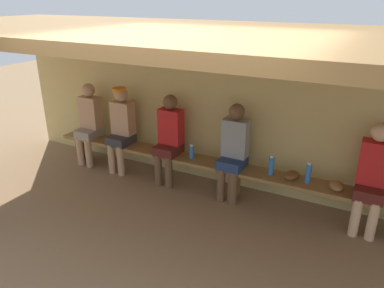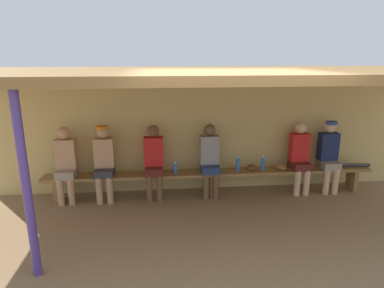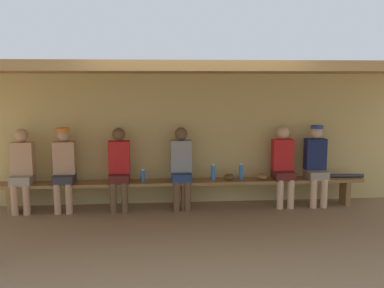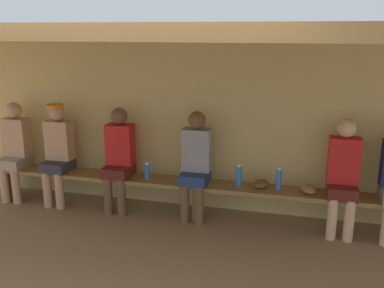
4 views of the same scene
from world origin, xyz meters
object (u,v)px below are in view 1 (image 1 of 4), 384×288
Objects in this scene: bench at (235,172)px; baseball_glove_worn at (336,186)px; water_bottle_blue at (308,173)px; water_bottle_orange at (271,166)px; player_shirtless_tan at (372,175)px; baseball_glove_tan at (292,175)px; water_bottle_clear at (192,152)px; player_in_white at (234,148)px; player_with_sunglasses at (169,136)px; player_in_blue at (121,126)px; player_in_red at (89,121)px.

bench is 1.31m from baseball_glove_worn.
water_bottle_blue is 0.47m from water_bottle_orange.
baseball_glove_tan is (-0.91, 0.02, -0.22)m from player_shirtless_tan.
player_in_white is at bearing 1.08° from water_bottle_clear.
water_bottle_orange reaches higher than baseball_glove_tan.
player_with_sunglasses is at bearing 178.22° from water_bottle_clear.
player_shirtless_tan reaches higher than bench.
water_bottle_blue is at bearing 0.76° from bench.
water_bottle_clear is at bearing 111.94° from baseball_glove_tan.
water_bottle_orange is at bearing 179.75° from player_shirtless_tan.
player_with_sunglasses is at bearing 111.29° from baseball_glove_tan.
player_in_blue reaches higher than water_bottle_orange.
bench is at bearing -0.07° from player_in_red.
water_bottle_blue is (0.99, 0.01, -0.14)m from player_in_white.
player_in_red and player_shirtless_tan have the same top height.
water_bottle_blue is at bearing 179.21° from player_shirtless_tan.
player_in_red is 1.91m from water_bottle_clear.
water_bottle_blue is (2.00, 0.01, -0.14)m from player_with_sunglasses.
water_bottle_clear is at bearing -1.78° from player_with_sunglasses.
bench is 4.49× the size of player_in_white.
player_in_white is at bearing 0.00° from player_with_sunglasses.
player_in_white is (1.01, 0.00, 0.00)m from player_with_sunglasses.
water_bottle_clear is at bearing -0.36° from player_in_red.
baseball_glove_tan is at bearing 68.58° from baseball_glove_worn.
player_in_blue reaches higher than water_bottle_clear.
baseball_glove_tan is (0.79, 0.02, -0.22)m from player_in_white.
water_bottle_blue reaches higher than bench.
water_bottle_blue is (-0.70, 0.01, -0.14)m from player_shirtless_tan.
baseball_glove_worn is at bearing -0.25° from bench.
player_in_red is 3.06m from water_bottle_orange.
bench is at bearing -5.00° from player_in_white.
player_shirtless_tan reaches higher than baseball_glove_worn.
water_bottle_blue reaches higher than water_bottle_clear.
player_shirtless_tan is 3.57m from player_in_blue.
water_bottle_clear is at bearing -178.92° from player_in_white.
player_in_red is at bearing 179.93° from bench.
player_in_white is 5.56× the size of baseball_glove_tan.
player_in_white is 0.65m from water_bottle_clear.
water_bottle_clear is (-0.66, -0.01, 0.17)m from bench.
water_bottle_orange is at bearing -179.45° from water_bottle_blue.
player_shirtless_tan is at bearing -106.90° from baseball_glove_worn.
water_bottle_blue is (3.52, 0.01, -0.14)m from player_in_red.
water_bottle_blue is 1.00× the size of water_bottle_orange.
player_in_red is at bearing -179.96° from player_in_blue.
baseball_glove_tan is at bearing 0.36° from player_in_red.
bench is 0.68m from water_bottle_clear.
baseball_glove_tan is at bearing 1.51° from player_in_white.
player_with_sunglasses is 2.70m from player_shirtless_tan.
bench is 25.00× the size of baseball_glove_worn.
player_in_red is 6.39× the size of water_bottle_clear.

